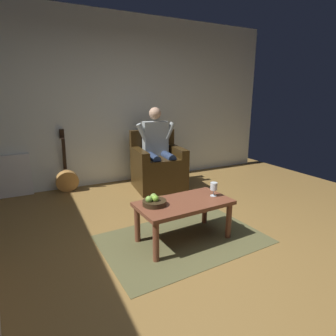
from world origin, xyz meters
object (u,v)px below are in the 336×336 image
object	(u,v)px
armchair	(158,168)
person_seated	(158,146)
fruit_bowl	(154,202)
coffee_table	(184,208)
guitar	(67,178)
wine_glass_near	(214,187)

from	to	relation	value
armchair	person_seated	size ratio (longest dim) A/B	0.71
armchair	fruit_bowl	distance (m)	1.84
armchair	coffee_table	size ratio (longest dim) A/B	0.92
armchair	guitar	xyz separation A→B (m)	(1.37, -0.45, -0.12)
person_seated	coffee_table	size ratio (longest dim) A/B	1.30
armchair	wine_glass_near	size ratio (longest dim) A/B	6.07
wine_glass_near	person_seated	bearing A→B (deg)	-94.16
coffee_table	fruit_bowl	bearing A→B (deg)	-9.08
person_seated	armchair	bearing A→B (deg)	-90.00
fruit_bowl	wine_glass_near	bearing A→B (deg)	175.42
coffee_table	armchair	bearing A→B (deg)	-106.06
guitar	coffee_table	bearing A→B (deg)	112.33
person_seated	coffee_table	distance (m)	1.79
person_seated	wine_glass_near	bearing A→B (deg)	91.65
armchair	coffee_table	world-z (taller)	armchair
coffee_table	fruit_bowl	distance (m)	0.33
coffee_table	wine_glass_near	bearing A→B (deg)	179.32
coffee_table	guitar	world-z (taller)	guitar
fruit_bowl	coffee_table	bearing A→B (deg)	170.92
armchair	coffee_table	bearing A→B (deg)	79.75
person_seated	guitar	world-z (taller)	person_seated
coffee_table	wine_glass_near	size ratio (longest dim) A/B	6.56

